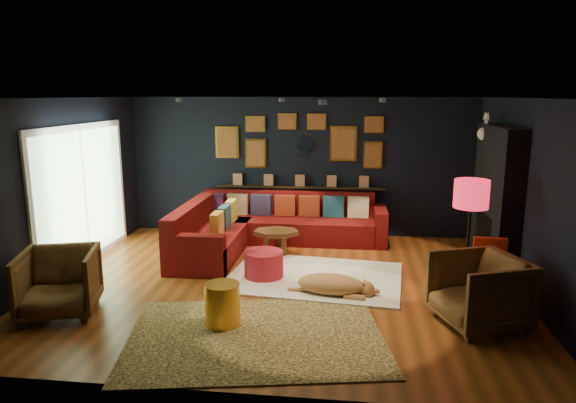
# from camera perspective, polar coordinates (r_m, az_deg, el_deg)

# --- Properties ---
(floor) EXTENTS (6.50, 6.50, 0.00)m
(floor) POSITION_cam_1_polar(r_m,az_deg,el_deg) (7.40, -0.75, -9.13)
(floor) COLOR #99481C
(floor) RESTS_ON ground
(room_walls) EXTENTS (6.50, 6.50, 6.50)m
(room_walls) POSITION_cam_1_polar(r_m,az_deg,el_deg) (6.99, -0.79, 3.15)
(room_walls) COLOR black
(room_walls) RESTS_ON ground
(sectional) EXTENTS (3.41, 2.69, 0.86)m
(sectional) POSITION_cam_1_polar(r_m,az_deg,el_deg) (9.10, -3.08, -2.99)
(sectional) COLOR #660B07
(sectional) RESTS_ON ground
(ledge) EXTENTS (3.20, 0.12, 0.04)m
(ledge) POSITION_cam_1_polar(r_m,az_deg,el_deg) (9.73, 1.33, 1.60)
(ledge) COLOR black
(ledge) RESTS_ON room_walls
(gallery_wall) EXTENTS (3.15, 0.04, 1.02)m
(gallery_wall) POSITION_cam_1_polar(r_m,az_deg,el_deg) (9.65, 1.30, 6.84)
(gallery_wall) COLOR gold
(gallery_wall) RESTS_ON room_walls
(sunburst_mirror) EXTENTS (0.47, 0.16, 0.47)m
(sunburst_mirror) POSITION_cam_1_polar(r_m,az_deg,el_deg) (9.65, 1.97, 6.19)
(sunburst_mirror) COLOR silver
(sunburst_mirror) RESTS_ON room_walls
(fireplace) EXTENTS (0.31, 1.60, 2.20)m
(fireplace) POSITION_cam_1_polar(r_m,az_deg,el_deg) (8.21, 22.05, -0.48)
(fireplace) COLOR black
(fireplace) RESTS_ON ground
(deer_head) EXTENTS (0.50, 0.28, 0.45)m
(deer_head) POSITION_cam_1_polar(r_m,az_deg,el_deg) (8.56, 22.04, 6.98)
(deer_head) COLOR white
(deer_head) RESTS_ON fireplace
(sliding_door) EXTENTS (0.06, 2.80, 2.20)m
(sliding_door) POSITION_cam_1_polar(r_m,az_deg,el_deg) (8.66, -21.79, 0.68)
(sliding_door) COLOR white
(sliding_door) RESTS_ON ground
(ceiling_spots) EXTENTS (3.30, 2.50, 0.06)m
(ceiling_spots) POSITION_cam_1_polar(r_m,az_deg,el_deg) (7.71, 0.00, 11.17)
(ceiling_spots) COLOR black
(ceiling_spots) RESTS_ON room_walls
(shag_rug) EXTENTS (2.67, 2.07, 0.03)m
(shag_rug) POSITION_cam_1_polar(r_m,az_deg,el_deg) (7.61, 2.95, -8.41)
(shag_rug) COLOR silver
(shag_rug) RESTS_ON ground
(leopard_rug) EXTENTS (3.13, 2.49, 0.02)m
(leopard_rug) POSITION_cam_1_polar(r_m,az_deg,el_deg) (5.93, -3.56, -14.67)
(leopard_rug) COLOR tan
(leopard_rug) RESTS_ON ground
(coffee_table) EXTENTS (0.84, 0.68, 0.39)m
(coffee_table) POSITION_cam_1_polar(r_m,az_deg,el_deg) (8.61, -1.34, -3.71)
(coffee_table) COLOR #582F19
(coffee_table) RESTS_ON shag_rug
(pouf) EXTENTS (0.57, 0.57, 0.37)m
(pouf) POSITION_cam_1_polar(r_m,az_deg,el_deg) (7.56, -2.71, -6.93)
(pouf) COLOR #A41B29
(pouf) RESTS_ON shag_rug
(armchair_left) EXTENTS (1.07, 1.03, 0.89)m
(armchair_left) POSITION_cam_1_polar(r_m,az_deg,el_deg) (6.89, -24.13, -7.91)
(armchair_left) COLOR #A56A35
(armchair_left) RESTS_ON ground
(armchair_right) EXTENTS (1.11, 1.14, 0.92)m
(armchair_right) POSITION_cam_1_polar(r_m,az_deg,el_deg) (6.39, 20.49, -8.97)
(armchair_right) COLOR #A56A35
(armchair_right) RESTS_ON ground
(gold_stool) EXTENTS (0.41, 0.41, 0.51)m
(gold_stool) POSITION_cam_1_polar(r_m,az_deg,el_deg) (6.12, -7.28, -11.30)
(gold_stool) COLOR gold
(gold_stool) RESTS_ON ground
(orange_chair) EXTENTS (0.44, 0.44, 0.87)m
(orange_chair) POSITION_cam_1_polar(r_m,az_deg,el_deg) (7.00, 21.54, -6.80)
(orange_chair) COLOR black
(orange_chair) RESTS_ON ground
(floor_lamp) EXTENTS (0.44, 0.44, 1.59)m
(floor_lamp) POSITION_cam_1_polar(r_m,az_deg,el_deg) (6.94, 19.67, 0.22)
(floor_lamp) COLOR black
(floor_lamp) RESTS_ON ground
(dog) EXTENTS (1.30, 0.75, 0.39)m
(dog) POSITION_cam_1_polar(r_m,az_deg,el_deg) (6.95, 4.82, -8.73)
(dog) COLOR tan
(dog) RESTS_ON leopard_rug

